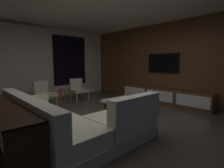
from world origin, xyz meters
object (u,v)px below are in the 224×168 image
Objects in this scene: coffee_table at (131,106)px; accent_chair_by_curtain at (44,92)px; accent_chair_near_window at (78,88)px; book_stack_on_coffee_table at (132,97)px; sectional_couch at (68,124)px; console_table_behind_couch at (5,129)px; mounted_tv at (163,63)px; side_stool at (62,92)px; media_console at (164,96)px.

accent_chair_by_curtain reaches higher than coffee_table.
coffee_table is at bearing -87.16° from accent_chair_near_window.
accent_chair_near_window is at bearing 96.67° from book_stack_on_coffee_table.
sectional_couch reaches higher than console_table_behind_couch.
accent_chair_by_curtain is at bearing 179.42° from accent_chair_near_window.
mounted_tv is at bearing -35.92° from accent_chair_by_curtain.
console_table_behind_couch is at bearing -177.40° from coffee_table.
sectional_couch reaches higher than side_stool.
side_stool is (1.28, 2.70, 0.08)m from sectional_couch.
mounted_tv is 0.54× the size of console_table_behind_couch.
mounted_tv is (3.83, 0.39, 1.06)m from sectional_couch.
media_console is 4.57m from console_table_behind_couch.
accent_chair_by_curtain reaches higher than console_table_behind_couch.
accent_chair_near_window is (1.90, 2.69, 0.14)m from sectional_couch.
mounted_tv is at bearing 3.15° from console_table_behind_couch.
book_stack_on_coffee_table is (2.18, 0.34, 0.12)m from sectional_couch.
accent_chair_by_curtain reaches higher than media_console.
accent_chair_by_curtain is (0.65, 2.70, 0.14)m from sectional_couch.
side_stool is (-0.62, 0.02, -0.06)m from accent_chair_near_window.
book_stack_on_coffee_table is at bearing -56.96° from accent_chair_by_curtain.
book_stack_on_coffee_table is at bearing 8.96° from sectional_couch.
media_console is (1.75, -2.49, -0.18)m from accent_chair_near_window.
accent_chair_near_window is (-0.12, 2.42, 0.25)m from coffee_table.
sectional_couch is at bearing -125.32° from accent_chair_near_window.
coffee_table is 0.37× the size of media_console.
coffee_table is at bearing -152.46° from book_stack_on_coffee_table.
console_table_behind_couch is at bearing -179.21° from media_console.
book_stack_on_coffee_table is 1.49m from media_console.
console_table_behind_couch is (-0.91, 0.13, 0.12)m from sectional_couch.
coffee_table is 1.63m from media_console.
media_console reaches higher than side_stool.
mounted_tv reaches higher than sectional_couch.
accent_chair_near_window reaches higher than coffee_table.
console_table_behind_couch is at bearing -176.05° from book_stack_on_coffee_table.
coffee_table is at bearing -175.97° from mounted_tv.
coffee_table is 2.44m from accent_chair_near_window.
book_stack_on_coffee_table is 0.38× the size of accent_chair_near_window.
book_stack_on_coffee_table is 0.65× the size of side_stool.
accent_chair_by_curtain is at bearing -179.79° from side_stool.
mounted_tv is (1.81, 0.13, 1.16)m from coffee_table.
sectional_couch is 2.04m from coffee_table.
mounted_tv is at bearing 47.54° from media_console.
sectional_couch is at bearing -115.36° from side_stool.
console_table_behind_couch is (-2.82, -2.56, -0.02)m from accent_chair_near_window.
book_stack_on_coffee_table is 3.10m from console_table_behind_couch.
book_stack_on_coffee_table is (0.15, 0.08, 0.22)m from coffee_table.
accent_chair_by_curtain reaches higher than side_stool.
media_console is at bearing -39.82° from accent_chair_by_curtain.
side_stool is at bearing 106.96° from coffee_table.
sectional_couch reaches higher than media_console.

